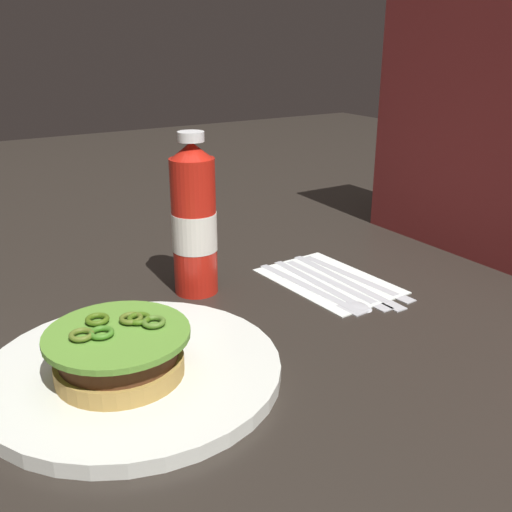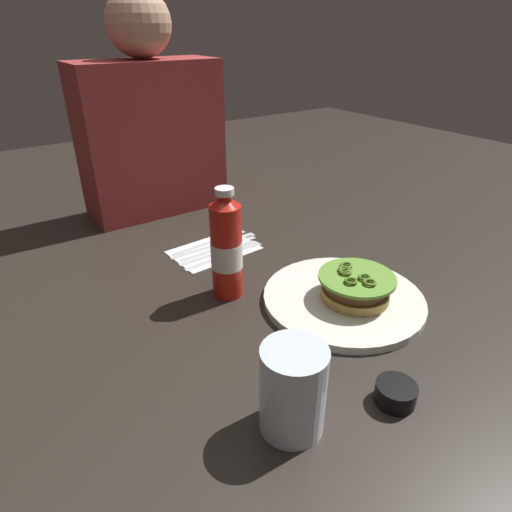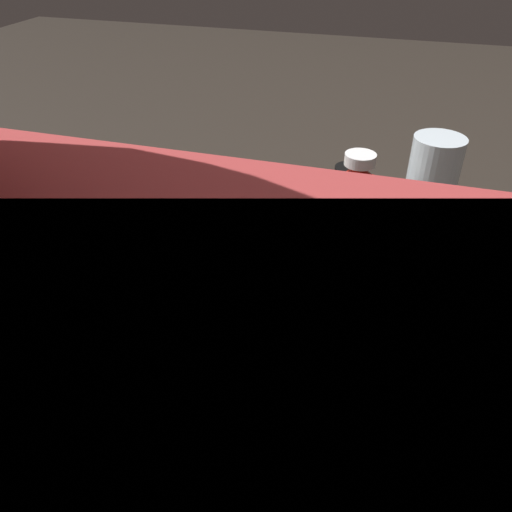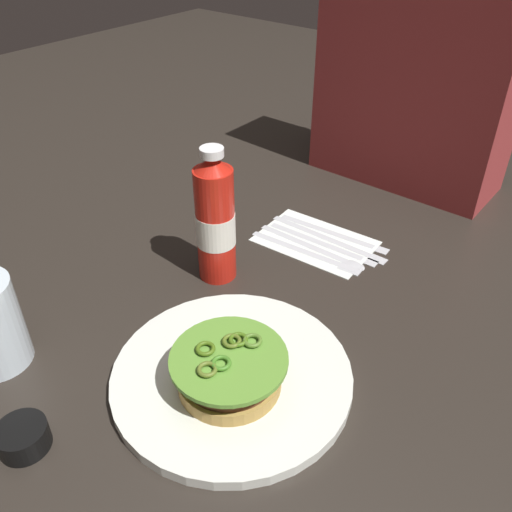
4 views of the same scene
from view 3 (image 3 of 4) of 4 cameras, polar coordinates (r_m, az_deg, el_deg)
ground_plane at (r=0.74m, az=2.79°, el=-0.21°), size 3.00×3.00×0.00m
dinner_plate at (r=0.80m, az=0.07°, el=3.33°), size 0.29×0.29×0.01m
burger_sandwich at (r=0.80m, az=-0.34°, el=5.93°), size 0.14×0.14×0.05m
ketchup_bottle at (r=0.61m, az=10.37°, el=1.16°), size 0.06×0.06×0.21m
water_glass at (r=0.90m, az=19.16°, el=8.75°), size 0.08×0.08×0.12m
condiment_cup at (r=0.96m, az=10.37°, el=8.94°), size 0.06×0.06×0.03m
napkin at (r=0.55m, az=-0.54°, el=-15.43°), size 0.20×0.14×0.00m
fork_utensil at (r=0.58m, az=-1.56°, el=-12.11°), size 0.20×0.03×0.00m
spoon_utensil at (r=0.57m, az=-3.08°, el=-13.12°), size 0.20×0.03×0.00m
steak_knife at (r=0.56m, az=-3.21°, el=-14.69°), size 0.20×0.02×0.00m
table_knife at (r=0.55m, az=-3.88°, el=-16.03°), size 0.22×0.02×0.00m
butter_knife at (r=0.53m, az=-4.40°, el=-17.75°), size 0.20×0.03×0.00m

